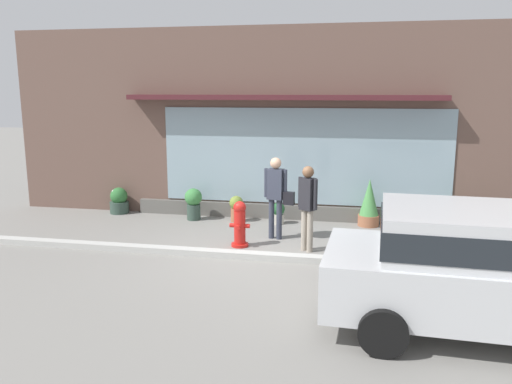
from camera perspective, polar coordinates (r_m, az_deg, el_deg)
ground_plane at (r=10.07m, az=0.26°, el=-7.02°), size 60.00×60.00×0.00m
curb_strip at (r=9.87m, az=0.04°, el=-7.05°), size 14.00×0.24×0.12m
storefront at (r=12.74m, az=3.02°, el=7.29°), size 14.00×0.81×4.66m
fire_hydrant at (r=10.52m, az=-1.81°, el=-3.54°), size 0.41×0.38×0.94m
pedestrian_with_handbag at (r=10.93m, az=2.27°, el=0.07°), size 0.68×0.29×1.76m
pedestrian_passerby at (r=10.13m, az=5.72°, el=-1.09°), size 0.40×0.33×1.71m
parked_car_silver at (r=7.34m, az=23.63°, el=-7.41°), size 4.24×2.24×1.66m
potted_plant_by_entrance at (r=13.85m, az=-14.90°, el=-0.96°), size 0.48×0.48×0.67m
potted_plant_low_front at (r=12.33m, az=2.49°, el=-2.29°), size 0.31×0.31×0.52m
potted_plant_near_hydrant at (r=12.38m, az=12.39°, el=-1.25°), size 0.49×0.49×1.12m
potted_plant_corner_tall at (r=12.57m, az=21.59°, el=-2.39°), size 0.47×0.47×0.77m
potted_plant_trailing_edge at (r=12.77m, az=-6.93°, el=-1.14°), size 0.43×0.43×0.78m
potted_plant_window_center at (r=12.53m, az=-2.19°, el=-1.72°), size 0.33×0.33×0.63m
potted_plant_window_right at (r=12.39m, az=25.32°, el=-2.55°), size 0.45×0.45×0.75m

